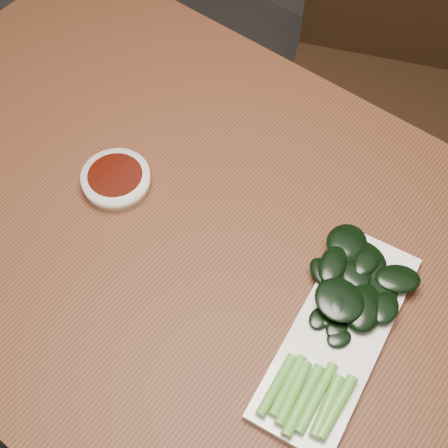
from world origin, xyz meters
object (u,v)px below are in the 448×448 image
at_px(table, 226,273).
at_px(sauce_bowl, 116,180).
at_px(gai_lan, 345,306).
at_px(chair_far, 381,77).
at_px(serving_plate, 338,334).

xyz_separation_m(table, sauce_bowl, (-0.22, -0.01, 0.09)).
height_order(sauce_bowl, gai_lan, gai_lan).
bearing_deg(sauce_bowl, gai_lan, 4.50).
distance_m(chair_far, gai_lan, 0.83).
relative_size(table, sauce_bowl, 12.69).
xyz_separation_m(sauce_bowl, serving_plate, (0.42, -0.00, -0.01)).
bearing_deg(table, serving_plate, -3.67).
bearing_deg(serving_plate, gai_lan, 110.56).
bearing_deg(table, sauce_bowl, -176.74).
relative_size(serving_plate, gai_lan, 1.08).
bearing_deg(chair_far, gai_lan, -90.41).
distance_m(chair_far, serving_plate, 0.85).
xyz_separation_m(chair_far, serving_plate, (0.30, -0.75, 0.27)).
relative_size(sauce_bowl, gai_lan, 0.34).
bearing_deg(serving_plate, table, 176.33).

